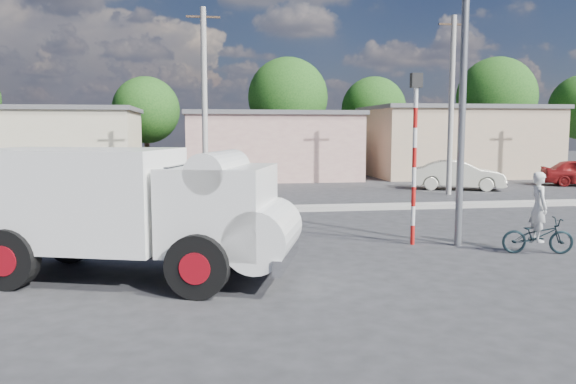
{
  "coord_description": "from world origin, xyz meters",
  "views": [
    {
      "loc": [
        -2.14,
        -12.11,
        2.95
      ],
      "look_at": [
        0.11,
        2.57,
        1.3
      ],
      "focal_mm": 35.0,
      "sensor_mm": 36.0,
      "label": 1
    }
  ],
  "objects": [
    {
      "name": "median",
      "position": [
        0.0,
        8.0,
        0.08
      ],
      "size": [
        40.0,
        0.8,
        0.16
      ],
      "primitive_type": "cube",
      "color": "#99968E",
      "rests_on": "ground"
    },
    {
      "name": "tree_row",
      "position": [
        7.45,
        28.53,
        4.96
      ],
      "size": [
        51.24,
        7.43,
        8.42
      ],
      "color": "#38281E",
      "rests_on": "ground"
    },
    {
      "name": "streetlight",
      "position": [
        4.14,
        1.2,
        4.96
      ],
      "size": [
        2.34,
        0.22,
        9.0
      ],
      "color": "slate",
      "rests_on": "ground"
    },
    {
      "name": "ground_plane",
      "position": [
        0.0,
        0.0,
        0.0
      ],
      "size": [
        120.0,
        120.0,
        0.0
      ],
      "primitive_type": "plane",
      "color": "#29292B",
      "rests_on": "ground"
    },
    {
      "name": "cyclist",
      "position": [
        5.75,
        0.03,
        0.83
      ],
      "size": [
        0.52,
        0.68,
        1.67
      ],
      "primitive_type": "imported",
      "rotation": [
        0.0,
        0.0,
        1.36
      ],
      "color": "white",
      "rests_on": "ground"
    },
    {
      "name": "car_cream",
      "position": [
        10.4,
        13.98,
        0.72
      ],
      "size": [
        4.65,
        3.01,
        1.45
      ],
      "primitive_type": "imported",
      "rotation": [
        0.0,
        0.0,
        1.2
      ],
      "color": "beige",
      "rests_on": "ground"
    },
    {
      "name": "utility_poles",
      "position": [
        3.25,
        12.0,
        4.07
      ],
      "size": [
        35.4,
        0.24,
        8.0
      ],
      "color": "#99968E",
      "rests_on": "ground"
    },
    {
      "name": "traffic_pole",
      "position": [
        3.2,
        1.5,
        2.59
      ],
      "size": [
        0.28,
        0.18,
        4.36
      ],
      "color": "red",
      "rests_on": "ground"
    },
    {
      "name": "bicycle",
      "position": [
        5.75,
        0.03,
        0.44
      ],
      "size": [
        1.75,
        0.91,
        0.88
      ],
      "primitive_type": "imported",
      "rotation": [
        0.0,
        0.0,
        1.36
      ],
      "color": "black",
      "rests_on": "ground"
    },
    {
      "name": "building_row",
      "position": [
        1.1,
        22.0,
        2.13
      ],
      "size": [
        37.8,
        7.3,
        4.44
      ],
      "color": "beige",
      "rests_on": "ground"
    },
    {
      "name": "truck",
      "position": [
        -3.45,
        -0.85,
        1.43
      ],
      "size": [
        6.62,
        4.02,
        2.58
      ],
      "rotation": [
        0.0,
        0.0,
        -0.31
      ],
      "color": "black",
      "rests_on": "ground"
    }
  ]
}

